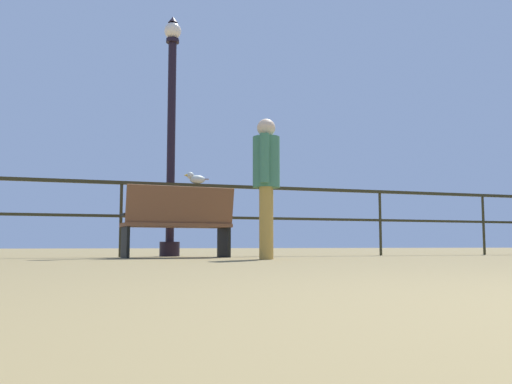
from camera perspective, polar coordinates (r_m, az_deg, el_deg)
name	(u,v)px	position (r m, az deg, el deg)	size (l,w,h in m)	color
pier_railing	(194,202)	(8.32, -6.38, -1.07)	(19.02, 0.05, 1.08)	#302C17
bench_near_left	(178,220)	(7.59, -7.96, -2.87)	(1.49, 0.79, 0.95)	brown
lamppost_center	(171,136)	(8.72, -8.67, 5.71)	(0.30, 0.30, 3.75)	black
person_by_bench	(266,178)	(6.69, 1.06, 1.45)	(0.33, 0.50, 1.70)	#B48939
seagull_on_rail	(196,178)	(8.36, -6.16, 1.39)	(0.38, 0.16, 0.18)	silver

